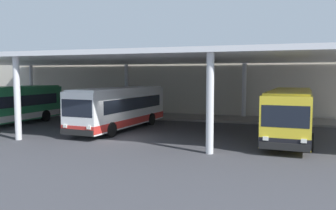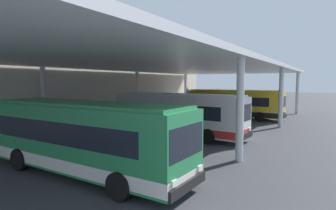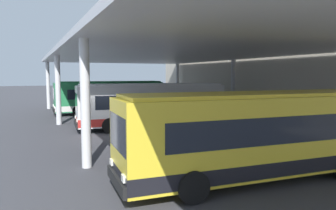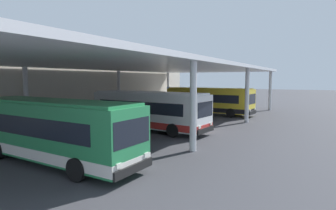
# 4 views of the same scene
# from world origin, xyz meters

# --- Properties ---
(ground_plane) EXTENTS (200.00, 200.00, 0.00)m
(ground_plane) POSITION_xyz_m (0.00, 0.00, 0.00)
(ground_plane) COLOR #3D3D42
(platform_kerb) EXTENTS (42.00, 4.50, 0.18)m
(platform_kerb) POSITION_xyz_m (0.00, 11.75, 0.09)
(platform_kerb) COLOR gray
(platform_kerb) RESTS_ON ground
(station_building_facade) EXTENTS (48.00, 1.60, 6.43)m
(station_building_facade) POSITION_xyz_m (0.00, 15.00, 3.22)
(station_building_facade) COLOR beige
(station_building_facade) RESTS_ON ground
(canopy_shelter) EXTENTS (40.00, 17.00, 5.55)m
(canopy_shelter) POSITION_xyz_m (0.00, 5.50, 5.31)
(canopy_shelter) COLOR silver
(canopy_shelter) RESTS_ON ground
(bus_nearest_bay) EXTENTS (2.86, 10.57, 3.17)m
(bus_nearest_bay) POSITION_xyz_m (-11.72, 2.79, 1.66)
(bus_nearest_bay) COLOR #28844C
(bus_nearest_bay) RESTS_ON ground
(bus_second_bay) EXTENTS (3.33, 10.69, 3.17)m
(bus_second_bay) POSITION_xyz_m (-1.96, 3.49, 1.66)
(bus_second_bay) COLOR white
(bus_second_bay) RESTS_ON ground
(bus_middle_bay) EXTENTS (3.15, 10.66, 3.17)m
(bus_middle_bay) POSITION_xyz_m (10.18, 3.02, 1.66)
(bus_middle_bay) COLOR yellow
(bus_middle_bay) RESTS_ON ground
(bench_waiting) EXTENTS (1.80, 0.45, 0.92)m
(bench_waiting) POSITION_xyz_m (-5.86, 11.82, 0.66)
(bench_waiting) COLOR #383D47
(bench_waiting) RESTS_ON platform_kerb
(trash_bin) EXTENTS (0.52, 0.52, 0.98)m
(trash_bin) POSITION_xyz_m (-1.94, 11.80, 0.68)
(trash_bin) COLOR maroon
(trash_bin) RESTS_ON platform_kerb
(banner_sign) EXTENTS (0.70, 0.12, 3.20)m
(banner_sign) POSITION_xyz_m (14.23, 10.94, 1.98)
(banner_sign) COLOR #B2B2B7
(banner_sign) RESTS_ON platform_kerb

